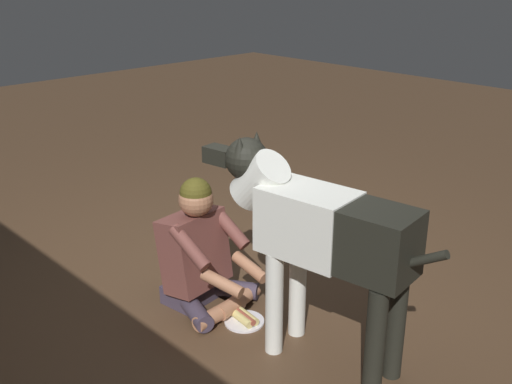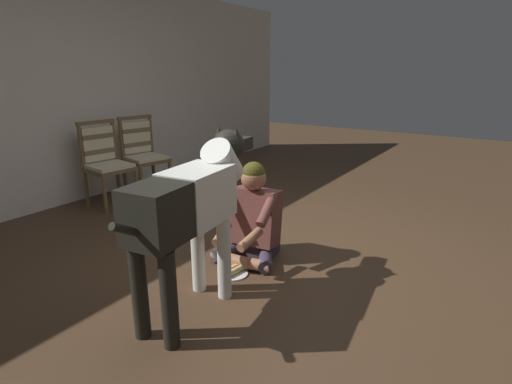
# 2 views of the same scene
# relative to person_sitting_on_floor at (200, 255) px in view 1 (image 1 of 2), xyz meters

# --- Properties ---
(ground_plane) EXTENTS (15.54, 15.54, 0.00)m
(ground_plane) POSITION_rel_person_sitting_on_floor_xyz_m (0.13, -0.30, -0.34)
(ground_plane) COLOR #493321
(person_sitting_on_floor) EXTENTS (0.67, 0.57, 0.83)m
(person_sitting_on_floor) POSITION_rel_person_sitting_on_floor_xyz_m (0.00, 0.00, 0.00)
(person_sitting_on_floor) COLOR #3D3344
(person_sitting_on_floor) RESTS_ON ground
(large_dog) EXTENTS (1.43, 0.40, 1.17)m
(large_dog) POSITION_rel_person_sitting_on_floor_xyz_m (-0.83, -0.10, 0.40)
(large_dog) COLOR silver
(large_dog) RESTS_ON ground
(hot_dog_on_plate) EXTENTS (0.24, 0.24, 0.06)m
(hot_dog_on_plate) POSITION_rel_person_sitting_on_floor_xyz_m (-0.35, -0.04, -0.32)
(hot_dog_on_plate) COLOR white
(hot_dog_on_plate) RESTS_ON ground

